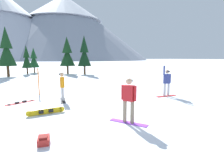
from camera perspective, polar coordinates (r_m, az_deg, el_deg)
name	(u,v)px	position (r m, az deg, el deg)	size (l,w,h in m)	color
ground_plane	(141,113)	(8.67, 9.07, -8.90)	(800.00, 800.00, 0.00)	white
snowboarder_foreground	(129,100)	(7.04, 5.27, -4.90)	(1.10, 1.46, 1.78)	#993FD8
snowboarder_midground	(167,82)	(12.51, 16.89, 0.64)	(1.53, 0.35, 2.04)	red
snowboarder_background	(62,86)	(11.11, -15.40, -0.56)	(0.53, 1.52, 1.70)	black
loose_snowboard_far_spare	(46,111)	(8.82, -20.08, -8.10)	(1.68, 0.21, 0.27)	yellow
loose_snowboard_near_left	(21,102)	(11.59, -26.80, -5.21)	(1.63, 1.01, 0.09)	red
backpack_red	(44,140)	(5.97, -20.75, -16.17)	(0.40, 0.55, 0.27)	red
trail_marker_pole	(39,82)	(13.39, -22.13, 0.71)	(0.06, 0.06, 1.86)	orange
pine_tree_tall	(6,50)	(28.40, -30.32, 9.33)	(2.33, 2.33, 6.70)	#472D19
pine_tree_broad	(67,54)	(29.87, -13.94, 9.23)	(2.40, 2.40, 5.87)	#472D19
pine_tree_leaning	(27,58)	(31.63, -25.32, 7.28)	(1.48, 1.48, 4.53)	#472D19
pine_tree_slender	(34,59)	(34.10, -23.43, 7.19)	(1.74, 1.74, 4.29)	#472D19
pine_tree_short	(84,53)	(28.44, -8.73, 9.52)	(2.08, 2.08, 5.95)	#472D19
peak_central_summit	(65,27)	(245.81, -14.68, 17.06)	(206.65, 206.65, 79.59)	#8C93A3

